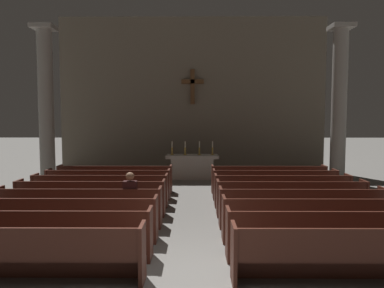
% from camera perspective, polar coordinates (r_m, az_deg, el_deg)
% --- Properties ---
extents(ground_plane, '(80.00, 80.00, 0.00)m').
position_cam_1_polar(ground_plane, '(6.15, -0.62, -20.88)').
color(ground_plane, slate).
extents(pew_left_row_1, '(3.90, 0.50, 0.95)m').
position_cam_1_polar(pew_left_row_1, '(6.53, -25.38, -15.25)').
color(pew_left_row_1, '#4C2319').
rests_on(pew_left_row_1, ground).
extents(pew_left_row_2, '(3.90, 0.50, 0.95)m').
position_cam_1_polar(pew_left_row_2, '(7.38, -21.98, -12.87)').
color(pew_left_row_2, '#4C2319').
rests_on(pew_left_row_2, ground).
extents(pew_left_row_3, '(3.90, 0.50, 0.95)m').
position_cam_1_polar(pew_left_row_3, '(8.26, -19.33, -10.96)').
color(pew_left_row_3, '#4C2319').
rests_on(pew_left_row_3, ground).
extents(pew_left_row_4, '(3.90, 0.50, 0.95)m').
position_cam_1_polar(pew_left_row_4, '(9.16, -17.23, -9.40)').
color(pew_left_row_4, '#4C2319').
rests_on(pew_left_row_4, ground).
extents(pew_left_row_5, '(3.90, 0.50, 0.95)m').
position_cam_1_polar(pew_left_row_5, '(10.08, -15.52, -8.12)').
color(pew_left_row_5, '#4C2319').
rests_on(pew_left_row_5, ground).
extents(pew_left_row_6, '(3.90, 0.50, 0.95)m').
position_cam_1_polar(pew_left_row_6, '(11.01, -14.11, -7.04)').
color(pew_left_row_6, '#4C2319').
rests_on(pew_left_row_6, ground).
extents(pew_left_row_7, '(3.90, 0.50, 0.95)m').
position_cam_1_polar(pew_left_row_7, '(11.95, -12.92, -6.13)').
color(pew_left_row_7, '#4C2319').
rests_on(pew_left_row_7, ground).
extents(pew_left_row_8, '(3.90, 0.50, 0.95)m').
position_cam_1_polar(pew_left_row_8, '(12.89, -11.91, -5.35)').
color(pew_left_row_8, '#4C2319').
rests_on(pew_left_row_8, ground).
extents(pew_right_row_1, '(3.90, 0.50, 0.95)m').
position_cam_1_polar(pew_right_row_1, '(6.44, 24.49, -15.48)').
color(pew_right_row_1, '#4C2319').
rests_on(pew_right_row_1, ground).
extents(pew_right_row_2, '(3.90, 0.50, 0.95)m').
position_cam_1_polar(pew_right_row_2, '(7.31, 21.26, -13.03)').
color(pew_right_row_2, '#4C2319').
rests_on(pew_right_row_2, ground).
extents(pew_right_row_3, '(3.90, 0.50, 0.95)m').
position_cam_1_polar(pew_right_row_3, '(8.19, 18.78, -11.07)').
color(pew_right_row_3, '#4C2319').
rests_on(pew_right_row_3, ground).
extents(pew_right_row_4, '(3.90, 0.50, 0.95)m').
position_cam_1_polar(pew_right_row_4, '(9.10, 16.81, -9.48)').
color(pew_right_row_4, '#4C2319').
rests_on(pew_right_row_4, ground).
extents(pew_right_row_5, '(3.90, 0.50, 0.95)m').
position_cam_1_polar(pew_right_row_5, '(10.03, 15.21, -8.18)').
color(pew_right_row_5, '#4C2319').
rests_on(pew_right_row_5, ground).
extents(pew_right_row_6, '(3.90, 0.50, 0.95)m').
position_cam_1_polar(pew_right_row_6, '(10.96, 13.89, -7.09)').
color(pew_right_row_6, '#4C2319').
rests_on(pew_right_row_6, ground).
extents(pew_right_row_7, '(3.90, 0.50, 0.95)m').
position_cam_1_polar(pew_right_row_7, '(11.90, 12.78, -6.17)').
color(pew_right_row_7, '#4C2319').
rests_on(pew_right_row_7, ground).
extents(pew_right_row_8, '(3.90, 0.50, 0.95)m').
position_cam_1_polar(pew_right_row_8, '(12.85, 11.84, -5.38)').
color(pew_right_row_8, '#4C2319').
rests_on(pew_right_row_8, ground).
extents(column_left_second, '(0.88, 0.88, 6.21)m').
position_cam_1_polar(column_left_second, '(15.76, -21.86, 5.46)').
color(column_left_second, gray).
rests_on(column_left_second, ground).
extents(column_right_second, '(0.88, 0.88, 6.21)m').
position_cam_1_polar(column_right_second, '(15.68, 22.01, 5.46)').
color(column_right_second, gray).
rests_on(column_right_second, ground).
extents(altar, '(2.20, 0.90, 1.01)m').
position_cam_1_polar(altar, '(15.40, 0.03, -3.48)').
color(altar, '#BCB7AD').
rests_on(altar, ground).
extents(candlestick_outer_left, '(0.16, 0.16, 0.58)m').
position_cam_1_polar(candlestick_outer_left, '(15.36, -3.14, -1.05)').
color(candlestick_outer_left, '#B79338').
rests_on(candlestick_outer_left, altar).
extents(candlestick_inner_left, '(0.16, 0.16, 0.58)m').
position_cam_1_polar(candlestick_inner_left, '(15.33, -1.09, -1.05)').
color(candlestick_inner_left, '#B79338').
rests_on(candlestick_inner_left, altar).
extents(candlestick_inner_right, '(0.16, 0.16, 0.58)m').
position_cam_1_polar(candlestick_inner_right, '(15.33, 1.16, -1.05)').
color(candlestick_inner_right, '#B79338').
rests_on(candlestick_inner_right, altar).
extents(candlestick_outer_right, '(0.16, 0.16, 0.58)m').
position_cam_1_polar(candlestick_outer_right, '(15.35, 3.21, -1.05)').
color(candlestick_outer_right, '#B79338').
rests_on(candlestick_outer_right, altar).
extents(apse_with_cross, '(12.63, 0.45, 7.32)m').
position_cam_1_polar(apse_with_cross, '(17.63, 0.09, 7.68)').
color(apse_with_cross, '#706656').
rests_on(apse_with_cross, ground).
extents(lone_worshipper, '(0.32, 0.43, 1.32)m').
position_cam_1_polar(lone_worshipper, '(8.86, -9.55, -8.30)').
color(lone_worshipper, '#26262B').
rests_on(lone_worshipper, ground).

